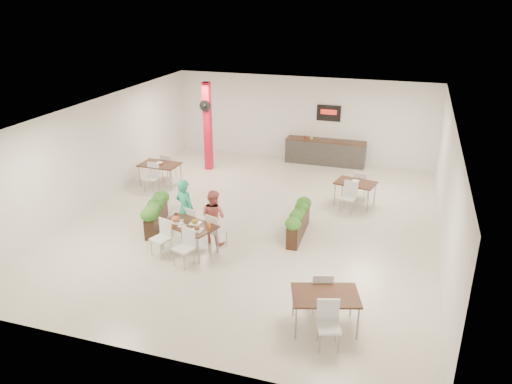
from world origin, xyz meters
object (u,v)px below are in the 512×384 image
Objects in this scene: service_counter at (325,151)px; side_table_a at (160,167)px; planter_right at (299,219)px; red_column at (208,126)px; planter_left at (156,211)px; side_table_b at (355,186)px; diner_woman at (213,216)px; diner_man at (185,209)px; main_table at (189,228)px; side_table_c at (325,300)px.

service_counter is 1.84× the size of side_table_a.
service_counter is 6.19m from planter_right.
red_column is 5.18m from planter_left.
planter_left is at bearing -135.32° from side_table_b.
service_counter reaches higher than diner_woman.
planter_right is at bearing -140.09° from diner_man.
main_table is at bearing -118.67° from side_table_b.
red_column is 1.86× the size of planter_left.
diner_woman is 0.85× the size of planter_left.
red_column reaches higher than diner_woman.
diner_woman is 4.35m from side_table_c.
diner_woman is at bearing -120.02° from side_table_b.
side_table_c is (1.38, -3.73, 0.14)m from planter_right.
diner_woman is (0.80, 0.00, -0.10)m from diner_man.
red_column is at bearing -46.16° from diner_woman.
side_table_a is at bearing -33.09° from diner_man.
red_column is 1.65× the size of main_table.
red_column is at bearing -53.72° from diner_man.
main_table is at bearing 140.82° from diner_man.
main_table is 0.78m from diner_woman.
side_table_c is (3.83, -2.05, -0.00)m from main_table.
service_counter is 8.12m from main_table.
diner_woman is 0.89× the size of side_table_a.
planter_left is at bearing 146.18° from main_table.
diner_man is at bearing -126.38° from side_table_b.
side_table_c is (4.21, -2.70, -0.19)m from diner_man.
diner_man reaches higher than planter_right.
side_table_b is at bearing 3.96° from side_table_a.
red_column is 1.91× the size of side_table_c.
red_column is 5.91m from diner_woman.
diner_man is at bearing 19.95° from diner_woman.
side_table_a reaches higher than planter_left.
planter_left is 0.92× the size of planter_right.
red_column reaches higher than diner_man.
service_counter is 1.74× the size of planter_left.
side_table_a is 0.98× the size of side_table_c.
red_column is at bearing 174.35° from side_table_b.
diner_woman is 4.80m from side_table_b.
main_table is (1.95, -5.99, -1.01)m from red_column.
red_column is 6.38m from main_table.
diner_woman is (2.36, -5.34, -0.91)m from red_column.
diner_woman is (0.41, 0.65, 0.09)m from main_table.
red_column is at bearing 135.56° from planter_right.
side_table_a is 9.02m from side_table_c.
red_column reaches higher than service_counter.
side_table_a is (-4.93, -3.88, 0.15)m from service_counter.
main_table is 1.19× the size of side_table_a.
main_table is 1.17× the size of diner_man.
diner_man is (-2.43, -7.20, 0.34)m from service_counter.
side_table_a is (-1.45, 3.01, 0.15)m from planter_left.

